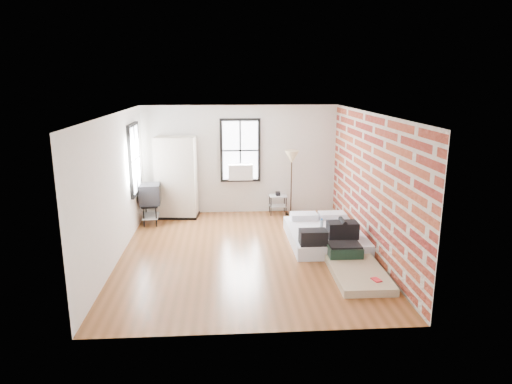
{
  "coord_description": "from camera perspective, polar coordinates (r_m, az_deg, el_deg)",
  "views": [
    {
      "loc": [
        -0.38,
        -8.67,
        3.44
      ],
      "look_at": [
        0.23,
        0.3,
        1.2
      ],
      "focal_mm": 32.0,
      "sensor_mm": 36.0,
      "label": 1
    }
  ],
  "objects": [
    {
      "name": "floor_lamp",
      "position": [
        11.62,
        4.48,
        3.98
      ],
      "size": [
        0.36,
        0.36,
        1.67
      ],
      "color": "black",
      "rests_on": "ground"
    },
    {
      "name": "room_shell",
      "position": [
        9.21,
        0.01,
        3.31
      ],
      "size": [
        5.02,
        6.02,
        2.8
      ],
      "color": "silver",
      "rests_on": "ground"
    },
    {
      "name": "tv_stand",
      "position": [
        11.3,
        -13.09,
        -0.42
      ],
      "size": [
        0.53,
        0.72,
        0.98
      ],
      "rotation": [
        0.0,
        0.0,
        0.07
      ],
      "color": "black",
      "rests_on": "ground"
    },
    {
      "name": "side_table",
      "position": [
        11.87,
        2.74,
        -0.93
      ],
      "size": [
        0.46,
        0.37,
        0.59
      ],
      "rotation": [
        0.0,
        0.0,
        0.03
      ],
      "color": "black",
      "rests_on": "ground"
    },
    {
      "name": "mattress_bare",
      "position": [
        8.61,
        12.19,
        -9.1
      ],
      "size": [
        0.93,
        1.74,
        0.37
      ],
      "rotation": [
        0.0,
        0.0,
        -0.01
      ],
      "color": "#C9BB91",
      "rests_on": "ground"
    },
    {
      "name": "mattress_main",
      "position": [
        9.96,
        8.71,
        -5.26
      ],
      "size": [
        1.57,
        2.12,
        0.68
      ],
      "rotation": [
        0.0,
        0.0,
        0.0
      ],
      "color": "white",
      "rests_on": "ground"
    },
    {
      "name": "ground",
      "position": [
        9.34,
        -1.27,
        -7.66
      ],
      "size": [
        6.0,
        6.0,
        0.0
      ],
      "primitive_type": "plane",
      "color": "brown",
      "rests_on": "ground"
    },
    {
      "name": "wardrobe",
      "position": [
        11.64,
        -9.92,
        1.77
      ],
      "size": [
        1.09,
        0.69,
        2.05
      ],
      "rotation": [
        0.0,
        0.0,
        -0.09
      ],
      "color": "black",
      "rests_on": "ground"
    }
  ]
}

